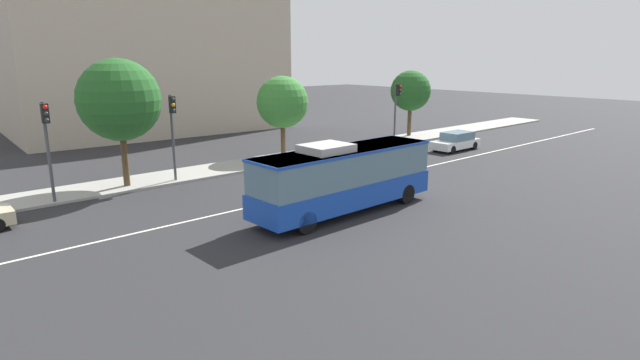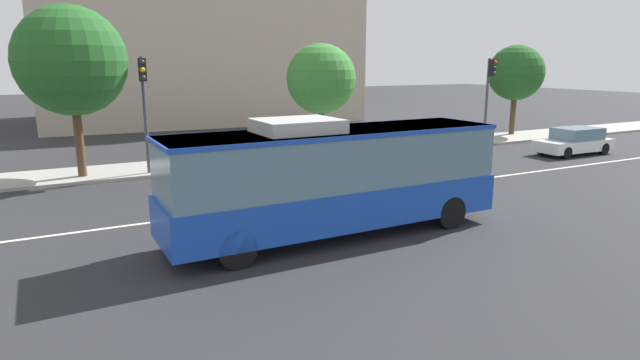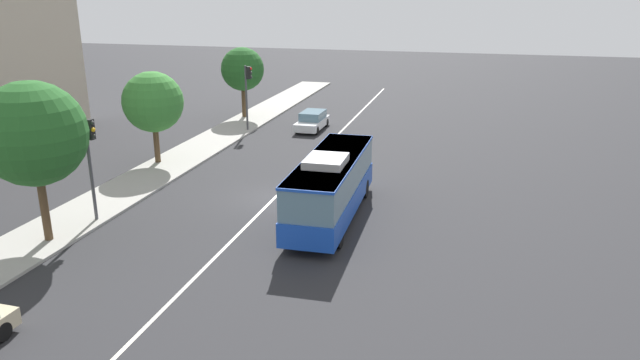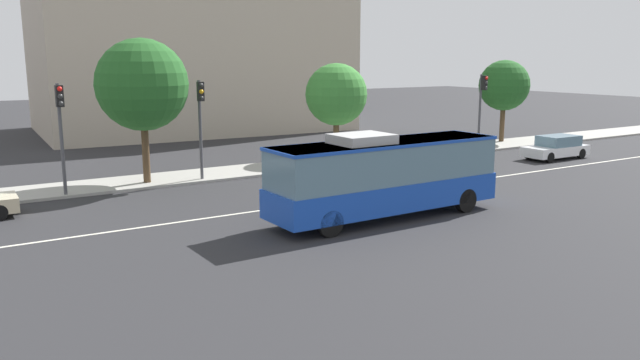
{
  "view_description": "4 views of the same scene",
  "coord_description": "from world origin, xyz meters",
  "px_view_note": "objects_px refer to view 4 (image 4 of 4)",
  "views": [
    {
      "loc": [
        -18.37,
        -20.48,
        7.33
      ],
      "look_at": [
        -3.4,
        -3.47,
        1.78
      ],
      "focal_mm": 28.32,
      "sensor_mm": 36.0,
      "label": 1
    },
    {
      "loc": [
        -9.11,
        -16.49,
        4.94
      ],
      "look_at": [
        -2.4,
        -3.44,
        1.64
      ],
      "focal_mm": 29.32,
      "sensor_mm": 36.0,
      "label": 2
    },
    {
      "loc": [
        -28.72,
        -10.18,
        10.92
      ],
      "look_at": [
        -3.19,
        -3.41,
        2.33
      ],
      "focal_mm": 33.24,
      "sensor_mm": 36.0,
      "label": 3
    },
    {
      "loc": [
        -17.27,
        -23.18,
        6.38
      ],
      "look_at": [
        -4.44,
        -2.63,
        1.62
      ],
      "focal_mm": 35.4,
      "sensor_mm": 36.0,
      "label": 4
    }
  ],
  "objects_px": {
    "sedan_white": "(556,147)",
    "street_tree_kerbside_left": "(142,85)",
    "traffic_light_mid_block": "(61,120)",
    "street_tree_kerbside_centre": "(504,86)",
    "traffic_light_far_corner": "(201,113)",
    "traffic_light_near_corner": "(482,99)",
    "street_tree_kerbside_right": "(336,95)",
    "transit_bus": "(385,173)"
  },
  "relations": [
    {
      "from": "traffic_light_mid_block",
      "to": "sedan_white",
      "type": "bearing_deg",
      "value": 78.99
    },
    {
      "from": "transit_bus",
      "to": "sedan_white",
      "type": "relative_size",
      "value": 2.22
    },
    {
      "from": "sedan_white",
      "to": "street_tree_kerbside_right",
      "type": "xyz_separation_m",
      "value": [
        -12.05,
        7.06,
        3.33
      ]
    },
    {
      "from": "street_tree_kerbside_right",
      "to": "street_tree_kerbside_left",
      "type": "bearing_deg",
      "value": -172.84
    },
    {
      "from": "traffic_light_mid_block",
      "to": "street_tree_kerbside_left",
      "type": "distance_m",
      "value": 4.4
    },
    {
      "from": "sedan_white",
      "to": "traffic_light_mid_block",
      "type": "height_order",
      "value": "traffic_light_mid_block"
    },
    {
      "from": "sedan_white",
      "to": "traffic_light_near_corner",
      "type": "bearing_deg",
      "value": -67.28
    },
    {
      "from": "traffic_light_mid_block",
      "to": "street_tree_kerbside_centre",
      "type": "xyz_separation_m",
      "value": [
        31.24,
        2.43,
        0.7
      ]
    },
    {
      "from": "traffic_light_mid_block",
      "to": "street_tree_kerbside_left",
      "type": "relative_size",
      "value": 0.71
    },
    {
      "from": "traffic_light_near_corner",
      "to": "traffic_light_mid_block",
      "type": "height_order",
      "value": "same"
    },
    {
      "from": "street_tree_kerbside_left",
      "to": "street_tree_kerbside_centre",
      "type": "relative_size",
      "value": 1.19
    },
    {
      "from": "sedan_white",
      "to": "street_tree_kerbside_left",
      "type": "bearing_deg",
      "value": -12.06
    },
    {
      "from": "transit_bus",
      "to": "traffic_light_near_corner",
      "type": "xyz_separation_m",
      "value": [
        16.49,
        10.77,
        1.75
      ]
    },
    {
      "from": "transit_bus",
      "to": "traffic_light_near_corner",
      "type": "relative_size",
      "value": 1.93
    },
    {
      "from": "transit_bus",
      "to": "street_tree_kerbside_left",
      "type": "xyz_separation_m",
      "value": [
        -6.11,
        11.58,
        3.19
      ]
    },
    {
      "from": "street_tree_kerbside_centre",
      "to": "street_tree_kerbside_right",
      "type": "relative_size",
      "value": 1.02
    },
    {
      "from": "transit_bus",
      "to": "street_tree_kerbside_right",
      "type": "bearing_deg",
      "value": 63.21
    },
    {
      "from": "traffic_light_mid_block",
      "to": "street_tree_kerbside_right",
      "type": "distance_m",
      "value": 16.69
    },
    {
      "from": "traffic_light_far_corner",
      "to": "street_tree_kerbside_right",
      "type": "xyz_separation_m",
      "value": [
        9.77,
        2.31,
        0.5
      ]
    },
    {
      "from": "street_tree_kerbside_centre",
      "to": "traffic_light_near_corner",
      "type": "bearing_deg",
      "value": -153.71
    },
    {
      "from": "traffic_light_near_corner",
      "to": "traffic_light_far_corner",
      "type": "distance_m",
      "value": 19.92
    },
    {
      "from": "traffic_light_far_corner",
      "to": "traffic_light_mid_block",
      "type": "bearing_deg",
      "value": -82.68
    },
    {
      "from": "traffic_light_near_corner",
      "to": "street_tree_kerbside_left",
      "type": "xyz_separation_m",
      "value": [
        -22.6,
        0.81,
        1.44
      ]
    },
    {
      "from": "sedan_white",
      "to": "street_tree_kerbside_left",
      "type": "distance_m",
      "value": 25.47
    },
    {
      "from": "street_tree_kerbside_centre",
      "to": "transit_bus",
      "type": "bearing_deg",
      "value": -148.27
    },
    {
      "from": "traffic_light_mid_block",
      "to": "street_tree_kerbside_centre",
      "type": "height_order",
      "value": "street_tree_kerbside_centre"
    },
    {
      "from": "transit_bus",
      "to": "traffic_light_near_corner",
      "type": "height_order",
      "value": "traffic_light_near_corner"
    },
    {
      "from": "traffic_light_near_corner",
      "to": "traffic_light_mid_block",
      "type": "bearing_deg",
      "value": -92.77
    },
    {
      "from": "street_tree_kerbside_centre",
      "to": "street_tree_kerbside_right",
      "type": "bearing_deg",
      "value": 179.59
    },
    {
      "from": "traffic_light_mid_block",
      "to": "street_tree_kerbside_right",
      "type": "bearing_deg",
      "value": 96.75
    },
    {
      "from": "traffic_light_mid_block",
      "to": "street_tree_kerbside_left",
      "type": "bearing_deg",
      "value": 101.55
    },
    {
      "from": "sedan_white",
      "to": "traffic_light_far_corner",
      "type": "height_order",
      "value": "traffic_light_far_corner"
    },
    {
      "from": "transit_bus",
      "to": "street_tree_kerbside_right",
      "type": "relative_size",
      "value": 1.68
    },
    {
      "from": "traffic_light_near_corner",
      "to": "street_tree_kerbside_centre",
      "type": "distance_m",
      "value": 5.18
    },
    {
      "from": "sedan_white",
      "to": "street_tree_kerbside_right",
      "type": "height_order",
      "value": "street_tree_kerbside_right"
    },
    {
      "from": "transit_bus",
      "to": "traffic_light_mid_block",
      "type": "height_order",
      "value": "traffic_light_mid_block"
    },
    {
      "from": "traffic_light_far_corner",
      "to": "sedan_white",
      "type": "bearing_deg",
      "value": 83.06
    },
    {
      "from": "traffic_light_mid_block",
      "to": "traffic_light_near_corner",
      "type": "bearing_deg",
      "value": 88.34
    },
    {
      "from": "sedan_white",
      "to": "street_tree_kerbside_centre",
      "type": "bearing_deg",
      "value": -110.61
    },
    {
      "from": "sedan_white",
      "to": "street_tree_kerbside_right",
      "type": "distance_m",
      "value": 14.36
    },
    {
      "from": "traffic_light_mid_block",
      "to": "traffic_light_far_corner",
      "type": "height_order",
      "value": "same"
    },
    {
      "from": "traffic_light_near_corner",
      "to": "street_tree_kerbside_right",
      "type": "distance_m",
      "value": 10.43
    }
  ]
}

